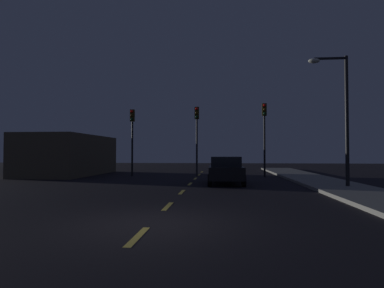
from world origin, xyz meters
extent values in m
plane|color=black|center=(0.00, 7.00, 0.00)|extent=(80.00, 80.00, 0.00)
cube|color=gray|center=(7.50, 7.00, 0.07)|extent=(3.00, 40.00, 0.15)
cube|color=#EACC4C|center=(0.00, -1.20, 0.00)|extent=(0.16, 1.60, 0.01)
cube|color=#EACC4C|center=(0.00, 2.60, 0.00)|extent=(0.16, 1.60, 0.01)
cube|color=#EACC4C|center=(0.00, 6.40, 0.00)|extent=(0.16, 1.60, 0.01)
cube|color=#EACC4C|center=(0.00, 10.20, 0.00)|extent=(0.16, 1.60, 0.01)
cube|color=#EACC4C|center=(0.00, 14.00, 0.00)|extent=(0.16, 1.60, 0.01)
cube|color=#EACC4C|center=(0.00, 17.80, 0.00)|extent=(0.16, 1.60, 0.01)
cube|color=#EACC4C|center=(0.00, 21.60, 0.00)|extent=(0.16, 1.60, 0.01)
cylinder|color=black|center=(-4.92, 15.91, 2.51)|extent=(0.14, 0.14, 5.01)
cube|color=#382D0C|center=(-4.92, 15.91, 4.56)|extent=(0.32, 0.24, 0.90)
sphere|color=red|center=(-4.92, 15.75, 4.86)|extent=(0.20, 0.20, 0.20)
sphere|color=#3F2D0C|center=(-4.92, 15.75, 4.56)|extent=(0.20, 0.20, 0.20)
sphere|color=#0C3319|center=(-4.92, 15.75, 4.26)|extent=(0.20, 0.20, 0.20)
cylinder|color=#2D2D30|center=(-0.04, 15.91, 2.57)|extent=(0.14, 0.14, 5.15)
cube|color=#382D0C|center=(-0.04, 15.91, 4.70)|extent=(0.32, 0.24, 0.90)
sphere|color=red|center=(-0.04, 15.75, 5.00)|extent=(0.20, 0.20, 0.20)
sphere|color=#3F2D0C|center=(-0.04, 15.75, 4.70)|extent=(0.20, 0.20, 0.20)
sphere|color=#0C3319|center=(-0.04, 15.75, 4.40)|extent=(0.20, 0.20, 0.20)
cylinder|color=black|center=(4.89, 15.91, 2.67)|extent=(0.14, 0.14, 5.34)
cube|color=#382D0C|center=(4.89, 15.91, 4.89)|extent=(0.32, 0.24, 0.90)
sphere|color=red|center=(4.89, 15.75, 5.19)|extent=(0.20, 0.20, 0.20)
sphere|color=#3F2D0C|center=(4.89, 15.75, 4.89)|extent=(0.20, 0.20, 0.20)
sphere|color=#0C3319|center=(4.89, 15.75, 4.59)|extent=(0.20, 0.20, 0.20)
cube|color=black|center=(1.99, 10.51, 0.66)|extent=(1.93, 4.41, 0.68)
cube|color=black|center=(2.00, 10.29, 1.27)|extent=(1.66, 2.00, 0.53)
cylinder|color=black|center=(1.10, 12.13, 0.32)|extent=(0.23, 0.64, 0.64)
cylinder|color=black|center=(2.83, 12.16, 0.32)|extent=(0.23, 0.64, 0.64)
cylinder|color=black|center=(1.16, 8.86, 0.32)|extent=(0.23, 0.64, 0.64)
cylinder|color=black|center=(2.89, 8.89, 0.32)|extent=(0.23, 0.64, 0.64)
cylinder|color=black|center=(7.80, 8.30, 3.23)|extent=(0.18, 0.18, 6.45)
cube|color=black|center=(7.05, 8.30, 6.35)|extent=(1.51, 0.10, 0.10)
ellipsoid|color=silver|center=(6.29, 8.30, 6.25)|extent=(0.56, 0.36, 0.24)
cube|color=brown|center=(-10.29, 16.82, 1.56)|extent=(4.59, 9.18, 3.12)
camera|label=1|loc=(1.73, -7.81, 1.74)|focal=30.12mm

